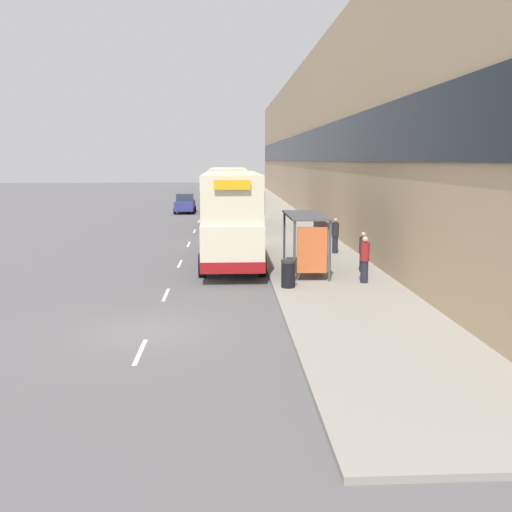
% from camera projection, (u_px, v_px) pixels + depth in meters
% --- Properties ---
extents(ground_plane, '(220.00, 220.00, 0.00)m').
position_uv_depth(ground_plane, '(149.00, 333.00, 16.34)').
color(ground_plane, '#5B595B').
extents(pavement, '(5.00, 93.00, 0.14)m').
position_uv_depth(pavement, '(271.00, 211.00, 54.57)').
color(pavement, gray).
rests_on(pavement, ground_plane).
extents(terrace_facade, '(3.10, 93.00, 13.38)m').
position_uv_depth(terrace_facade, '(314.00, 141.00, 53.67)').
color(terrace_facade, tan).
rests_on(terrace_facade, ground_plane).
extents(lane_mark_0, '(0.12, 2.00, 0.01)m').
position_uv_depth(lane_mark_0, '(140.00, 352.00, 14.69)').
color(lane_mark_0, silver).
rests_on(lane_mark_0, ground_plane).
extents(lane_mark_1, '(0.12, 2.00, 0.01)m').
position_uv_depth(lane_mark_1, '(166.00, 295.00, 20.92)').
color(lane_mark_1, silver).
rests_on(lane_mark_1, ground_plane).
extents(lane_mark_2, '(0.12, 2.00, 0.01)m').
position_uv_depth(lane_mark_2, '(180.00, 264.00, 27.16)').
color(lane_mark_2, silver).
rests_on(lane_mark_2, ground_plane).
extents(lane_mark_3, '(0.12, 2.00, 0.01)m').
position_uv_depth(lane_mark_3, '(189.00, 244.00, 33.40)').
color(lane_mark_3, silver).
rests_on(lane_mark_3, ground_plane).
extents(lane_mark_4, '(0.12, 2.00, 0.01)m').
position_uv_depth(lane_mark_4, '(194.00, 231.00, 39.64)').
color(lane_mark_4, silver).
rests_on(lane_mark_4, ground_plane).
extents(lane_mark_5, '(0.12, 2.00, 0.01)m').
position_uv_depth(lane_mark_5, '(199.00, 221.00, 45.87)').
color(lane_mark_5, silver).
rests_on(lane_mark_5, ground_plane).
extents(lane_mark_6, '(0.12, 2.00, 0.01)m').
position_uv_depth(lane_mark_6, '(202.00, 214.00, 52.11)').
color(lane_mark_6, silver).
rests_on(lane_mark_6, ground_plane).
extents(lane_mark_7, '(0.12, 2.00, 0.01)m').
position_uv_depth(lane_mark_7, '(205.00, 208.00, 58.35)').
color(lane_mark_7, silver).
rests_on(lane_mark_7, ground_plane).
extents(lane_mark_8, '(0.12, 2.00, 0.01)m').
position_uv_depth(lane_mark_8, '(207.00, 204.00, 64.58)').
color(lane_mark_8, silver).
rests_on(lane_mark_8, ground_plane).
extents(bus_shelter, '(1.60, 4.20, 2.48)m').
position_uv_depth(bus_shelter, '(311.00, 233.00, 23.92)').
color(bus_shelter, '#4C4C51').
rests_on(bus_shelter, ground_plane).
extents(double_decker_bus_near, '(2.85, 10.06, 4.30)m').
position_uv_depth(double_decker_bus_near, '(231.00, 216.00, 26.90)').
color(double_decker_bus_near, beige).
rests_on(double_decker_bus_near, ground_plane).
extents(double_decker_bus_ahead, '(2.85, 10.78, 4.30)m').
position_uv_depth(double_decker_bus_ahead, '(228.00, 196.00, 41.51)').
color(double_decker_bus_ahead, beige).
rests_on(double_decker_bus_ahead, ground_plane).
extents(car_0, '(1.93, 4.44, 1.76)m').
position_uv_depth(car_0, '(228.00, 200.00, 57.94)').
color(car_0, black).
rests_on(car_0, ground_plane).
extents(car_1, '(1.91, 3.94, 1.81)m').
position_uv_depth(car_1, '(185.00, 203.00, 53.16)').
color(car_1, navy).
rests_on(car_1, ground_plane).
extents(car_2, '(1.99, 4.47, 1.79)m').
position_uv_depth(car_2, '(223.00, 196.00, 64.33)').
color(car_2, maroon).
rests_on(car_2, ground_plane).
extents(pedestrian_at_shelter, '(0.36, 0.36, 1.83)m').
position_uv_depth(pedestrian_at_shelter, '(365.00, 259.00, 22.20)').
color(pedestrian_at_shelter, '#23232D').
rests_on(pedestrian_at_shelter, ground_plane).
extents(pedestrian_1, '(0.35, 0.35, 1.75)m').
position_uv_depth(pedestrian_1, '(326.00, 245.00, 26.14)').
color(pedestrian_1, '#23232D').
rests_on(pedestrian_1, ground_plane).
extents(pedestrian_2, '(0.34, 0.34, 1.71)m').
position_uv_depth(pedestrian_2, '(363.00, 251.00, 24.46)').
color(pedestrian_2, '#23232D').
rests_on(pedestrian_2, ground_plane).
extents(pedestrian_3, '(0.36, 0.36, 1.81)m').
position_uv_depth(pedestrian_3, '(335.00, 235.00, 29.31)').
color(pedestrian_3, '#23232D').
rests_on(pedestrian_3, ground_plane).
extents(litter_bin, '(0.55, 0.55, 1.05)m').
position_uv_depth(litter_bin, '(288.00, 274.00, 21.45)').
color(litter_bin, black).
rests_on(litter_bin, ground_plane).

